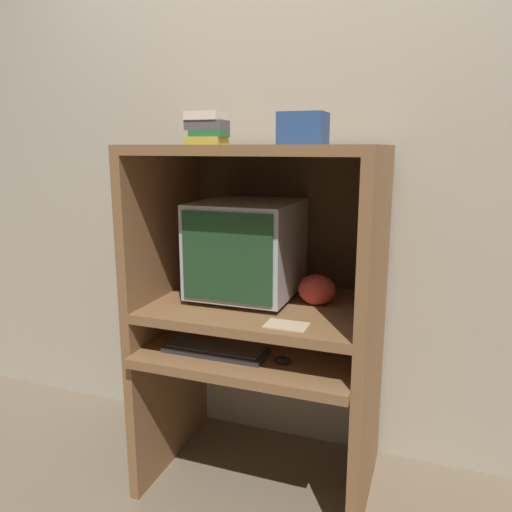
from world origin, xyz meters
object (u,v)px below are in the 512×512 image
object	(u,v)px
snack_bag	(317,290)
storage_box	(303,129)
crt_monitor	(247,248)
book_stack	(207,128)
mouse	(283,360)
keyboard	(216,350)

from	to	relation	value
snack_bag	storage_box	world-z (taller)	storage_box
crt_monitor	book_stack	size ratio (longest dim) A/B	2.93
mouse	storage_box	world-z (taller)	storage_box
keyboard	book_stack	xyz separation A→B (m)	(-0.08, 0.13, 0.82)
keyboard	snack_bag	xyz separation A→B (m)	(0.33, 0.23, 0.21)
crt_monitor	storage_box	distance (m)	0.53
mouse	book_stack	xyz separation A→B (m)	(-0.35, 0.14, 0.82)
crt_monitor	snack_bag	size ratio (longest dim) A/B	2.96
mouse	book_stack	world-z (taller)	book_stack
keyboard	book_stack	bearing A→B (deg)	121.63
keyboard	snack_bag	world-z (taller)	snack_bag
storage_box	book_stack	bearing A→B (deg)	-173.83
crt_monitor	mouse	world-z (taller)	crt_monitor
crt_monitor	storage_box	bearing A→B (deg)	-16.08
mouse	storage_box	xyz separation A→B (m)	(0.01, 0.18, 0.81)
storage_box	mouse	bearing A→B (deg)	-93.64
book_stack	crt_monitor	bearing A→B (deg)	42.55
mouse	book_stack	distance (m)	0.90
book_stack	storage_box	bearing A→B (deg)	6.17
crt_monitor	storage_box	size ratio (longest dim) A/B	2.68
keyboard	mouse	world-z (taller)	mouse
snack_bag	book_stack	distance (m)	0.74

